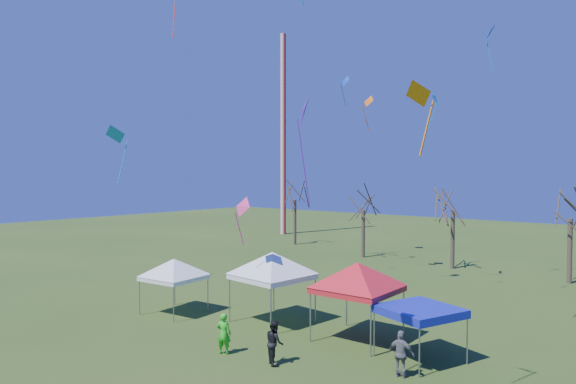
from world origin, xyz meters
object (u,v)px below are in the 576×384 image
(tent_red, at_px, (358,268))
(person_dark, at_px, (275,342))
(tree_2, at_px, (453,190))
(tent_blue, at_px, (420,311))
(radio_mast, at_px, (283,135))
(tent_white_west, at_px, (174,262))
(tree_0, at_px, (295,184))
(tent_white_mid, at_px, (272,257))
(tree_3, at_px, (571,195))
(person_green, at_px, (224,333))
(person_grey, at_px, (401,354))
(tree_1, at_px, (363,193))

(tent_red, bearing_deg, person_dark, -102.12)
(tree_2, relative_size, tent_red, 1.76)
(tent_blue, distance_m, person_dark, 5.98)
(radio_mast, bearing_deg, tent_white_west, -59.31)
(tree_0, bearing_deg, person_dark, -52.81)
(tent_white_west, height_order, tent_white_mid, tent_white_mid)
(tree_0, bearing_deg, tree_3, -7.08)
(tree_3, height_order, tent_white_west, tree_3)
(tree_2, height_order, tree_3, tree_2)
(tree_2, xyz_separation_m, person_dark, (2.47, -24.60, -5.42))
(tree_3, height_order, person_green, tree_3)
(tent_white_west, height_order, person_green, tent_white_west)
(person_grey, bearing_deg, tree_2, -80.09)
(tent_red, height_order, person_dark, tent_red)
(radio_mast, bearing_deg, tent_white_mid, -50.99)
(person_grey, bearing_deg, tent_blue, -90.89)
(tent_white_west, bearing_deg, tree_1, 94.48)
(tree_0, height_order, person_green, tree_0)
(radio_mast, xyz_separation_m, tent_blue, (32.39, -30.21, -10.50))
(tree_1, distance_m, tent_red, 23.60)
(tent_white_mid, bearing_deg, person_grey, -15.84)
(tree_0, distance_m, tree_3, 27.09)
(tent_white_west, bearing_deg, person_dark, -13.59)
(tent_blue, bearing_deg, person_grey, -83.66)
(radio_mast, relative_size, person_grey, 14.33)
(tree_2, distance_m, tent_blue, 22.09)
(tent_white_west, relative_size, tent_red, 0.83)
(tree_1, height_order, person_green, tree_1)
(tree_1, relative_size, person_dark, 4.35)
(tree_0, xyz_separation_m, tree_2, (18.48, -3.01, -0.20))
(tent_white_mid, distance_m, person_dark, 6.31)
(tree_3, bearing_deg, tree_2, 177.73)
(tree_1, bearing_deg, person_grey, -56.14)
(tree_3, bearing_deg, tent_white_mid, -116.19)
(tent_red, distance_m, person_green, 6.59)
(tree_2, bearing_deg, tent_white_west, -106.47)
(tree_2, xyz_separation_m, tent_blue, (6.76, -20.59, -4.29))
(tent_blue, height_order, person_green, tent_blue)
(tree_1, xyz_separation_m, person_green, (8.48, -25.36, -4.93))
(radio_mast, distance_m, tent_blue, 45.52)
(tree_1, distance_m, person_grey, 28.05)
(tent_white_west, relative_size, tent_white_mid, 0.83)
(tree_1, xyz_separation_m, person_dark, (10.87, -24.87, -4.92))
(tent_red, relative_size, person_green, 2.70)
(radio_mast, height_order, tree_0, radio_mast)
(person_green, bearing_deg, tent_red, -148.17)
(radio_mast, height_order, tree_3, radio_mast)
(tent_blue, bearing_deg, tree_1, 126.00)
(tent_white_mid, height_order, person_dark, tent_white_mid)
(tent_white_west, distance_m, person_dark, 9.54)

